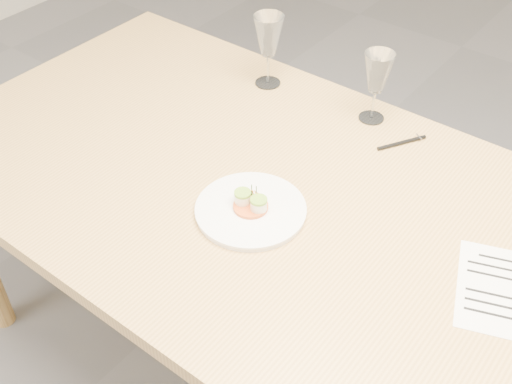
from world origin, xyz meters
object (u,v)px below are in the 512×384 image
Objects in this scene: dining_table at (370,261)px; ballpoint_pen at (402,143)px; dinner_plate at (251,209)px; wine_glass_1 at (377,74)px; wine_glass_0 at (268,37)px; recipe_sheet at (505,291)px.

dining_table is 18.70× the size of ballpoint_pen.
wine_glass_1 reaches higher than dinner_plate.
wine_glass_0 is 1.08× the size of wine_glass_1.
wine_glass_0 reaches higher than dining_table.
dinner_plate is 1.29× the size of wine_glass_1.
dining_table is 11.14× the size of wine_glass_0.
wine_glass_0 is at bearing 137.99° from recipe_sheet.
ballpoint_pen is at bearing -3.11° from wine_glass_0.
dining_table is 0.30m from recipe_sheet.
ballpoint_pen is (0.15, 0.45, -0.01)m from dinner_plate.
wine_glass_0 is (-0.86, 0.34, 0.15)m from recipe_sheet.
dinner_plate reaches higher than ballpoint_pen.
wine_glass_0 reaches higher than wine_glass_1.
dinner_plate reaches higher than recipe_sheet.
dining_table is 0.52m from wine_glass_1.
dining_table is 0.30m from dinner_plate.
wine_glass_1 is at bearing 124.48° from recipe_sheet.
wine_glass_0 is at bearing 146.83° from dining_table.
wine_glass_0 reaches higher than ballpoint_pen.
wine_glass_1 is (-0.24, 0.41, 0.21)m from dining_table.
dining_table is 0.72m from wine_glass_0.
wine_glass_1 is (-0.12, 0.05, 0.13)m from ballpoint_pen.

